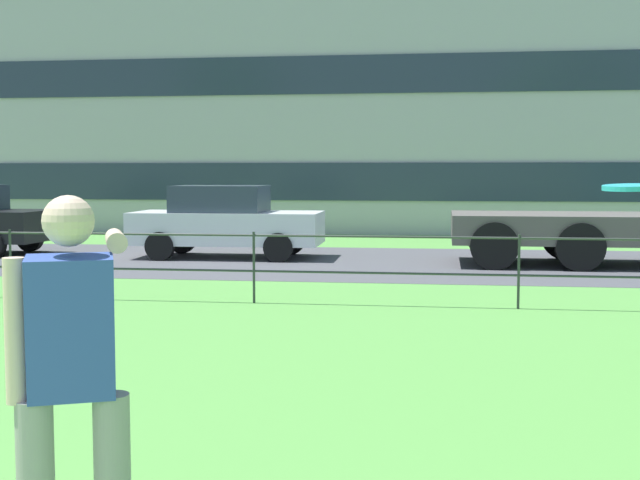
{
  "coord_description": "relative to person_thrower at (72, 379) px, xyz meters",
  "views": [
    {
      "loc": [
        2.53,
        -0.23,
        1.83
      ],
      "look_at": [
        1.5,
        7.19,
        1.23
      ],
      "focal_mm": 47.35,
      "sensor_mm": 36.0,
      "label": 1
    }
  ],
  "objects": [
    {
      "name": "person_thrower",
      "position": [
        0.0,
        0.0,
        0.0
      ],
      "size": [
        0.48,
        0.86,
        1.74
      ],
      "color": "gray",
      "rests_on": "ground"
    },
    {
      "name": "apartment_building_background",
      "position": [
        -5.36,
        26.63,
        6.99
      ],
      "size": [
        37.25,
        11.3,
        15.84
      ],
      "color": "#B7B2AD",
      "rests_on": "ground"
    },
    {
      "name": "car_white_right",
      "position": [
        -2.92,
        14.14,
        -0.16
      ],
      "size": [
        4.03,
        1.86,
        1.54
      ],
      "color": "silver",
      "rests_on": "ground"
    },
    {
      "name": "street_strip",
      "position": [
        -0.98,
        13.59,
        -0.94
      ],
      "size": [
        80.0,
        6.44,
        0.01
      ],
      "primitive_type": "cube",
      "color": "#4C4C51",
      "rests_on": "ground"
    },
    {
      "name": "park_fence",
      "position": [
        -0.98,
        8.07,
        -0.27
      ],
      "size": [
        36.24,
        0.04,
        1.0
      ],
      "color": "#333833",
      "rests_on": "ground"
    },
    {
      "name": "frisbee",
      "position": [
        2.52,
        1.05,
        0.81
      ],
      "size": [
        0.37,
        0.37,
        0.04
      ],
      "color": "#2DB2C6"
    }
  ]
}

